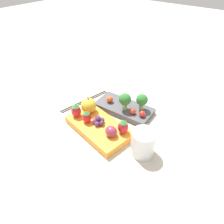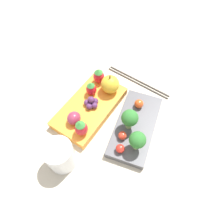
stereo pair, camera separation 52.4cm
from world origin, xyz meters
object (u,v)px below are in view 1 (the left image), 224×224
object	(u,v)px
plum	(111,131)
bento_box_fruit	(99,128)
broccoli_floret_1	(142,100)
apple	(89,106)
chopsticks_pair	(85,101)
cherry_tomato_0	(133,111)
broccoli_floret_0	(125,100)
strawberry_1	(123,126)
drinking_cup	(143,143)
bento_box_savoury	(124,108)
grape_cluster	(99,121)
strawberry_0	(76,110)
strawberry_2	(87,117)
cherry_tomato_1	(142,114)
cherry_tomato_2	(110,99)

from	to	relation	value
plum	bento_box_fruit	bearing A→B (deg)	169.57
broccoli_floret_1	apple	distance (m)	0.18
chopsticks_pair	cherry_tomato_0	bearing A→B (deg)	8.49
broccoli_floret_0	plum	world-z (taller)	broccoli_floret_0
cherry_tomato_0	strawberry_1	xyz separation A→B (m)	(0.03, -0.10, 0.02)
drinking_cup	bento_box_savoury	bearing A→B (deg)	140.78
chopsticks_pair	grape_cluster	bearing A→B (deg)	-29.48
bento_box_savoury	broccoli_floret_1	bearing A→B (deg)	20.35
strawberry_0	drinking_cup	distance (m)	0.24
broccoli_floret_1	chopsticks_pair	xyz separation A→B (m)	(-0.21, -0.07, -0.06)
broccoli_floret_0	strawberry_1	bearing A→B (deg)	-56.88
cherry_tomato_0	drinking_cup	size ratio (longest dim) A/B	0.27
bento_box_fruit	apple	xyz separation A→B (m)	(-0.07, 0.03, 0.04)
bento_box_fruit	broccoli_floret_0	xyz separation A→B (m)	(0.02, 0.12, 0.05)
broccoli_floret_0	chopsticks_pair	xyz separation A→B (m)	(-0.16, -0.03, -0.06)
bento_box_fruit	drinking_cup	size ratio (longest dim) A/B	2.89
strawberry_2	bento_box_savoury	bearing A→B (deg)	74.73
strawberry_0	drinking_cup	size ratio (longest dim) A/B	0.62
bento_box_savoury	broccoli_floret_0	distance (m)	0.05
cherry_tomato_1	chopsticks_pair	world-z (taller)	cherry_tomato_1
cherry_tomato_1	strawberry_0	bearing A→B (deg)	-140.92
apple	broccoli_floret_0	bearing A→B (deg)	46.84
bento_box_fruit	grape_cluster	size ratio (longest dim) A/B	5.69
bento_box_fruit	strawberry_2	distance (m)	0.05
bento_box_savoury	cherry_tomato_1	distance (m)	0.08
broccoli_floret_1	apple	bearing A→B (deg)	-135.71
broccoli_floret_0	drinking_cup	size ratio (longest dim) A/B	0.81
cherry_tomato_1	plum	size ratio (longest dim) A/B	0.60
bento_box_fruit	grape_cluster	bearing A→B (deg)	116.75
broccoli_floret_0	cherry_tomato_2	xyz separation A→B (m)	(-0.07, 0.00, -0.03)
cherry_tomato_1	plum	world-z (taller)	plum
bento_box_savoury	strawberry_0	xyz separation A→B (m)	(-0.09, -0.15, 0.04)
plum	drinking_cup	distance (m)	0.10
cherry_tomato_1	drinking_cup	world-z (taller)	drinking_cup
cherry_tomato_2	grape_cluster	xyz separation A→B (m)	(0.05, -0.12, 0.00)
cherry_tomato_0	strawberry_0	xyz separation A→B (m)	(-0.14, -0.13, 0.02)
drinking_cup	cherry_tomato_2	bearing A→B (deg)	151.63
cherry_tomato_0	grape_cluster	size ratio (longest dim) A/B	0.53
strawberry_1	apple	bearing A→B (deg)	176.46
bento_box_savoury	drinking_cup	distance (m)	0.20
broccoli_floret_1	grape_cluster	distance (m)	0.17
strawberry_1	drinking_cup	bearing A→B (deg)	-9.07
broccoli_floret_1	grape_cluster	size ratio (longest dim) A/B	1.52
drinking_cup	chopsticks_pair	bearing A→B (deg)	165.58
cherry_tomato_2	strawberry_1	xyz separation A→B (m)	(0.13, -0.10, 0.02)
strawberry_0	cherry_tomato_1	bearing A→B (deg)	39.08
apple	bento_box_fruit	bearing A→B (deg)	-23.95
broccoli_floret_0	drinking_cup	distance (m)	0.18
broccoli_floret_0	apple	xyz separation A→B (m)	(-0.08, -0.09, -0.01)
plum	grape_cluster	distance (m)	0.07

